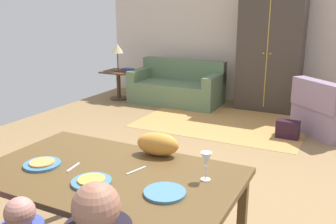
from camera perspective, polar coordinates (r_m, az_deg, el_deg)
ground_plane at (r=4.64m, az=3.84°, el=-7.38°), size 6.49×6.33×0.02m
back_wall at (r=7.36m, az=14.12°, el=11.71°), size 6.49×0.10×2.70m
dining_table at (r=2.55m, az=-9.03°, el=-10.50°), size 1.71×1.02×0.76m
plate_near_man at (r=2.72m, az=-18.75°, el=-7.62°), size 0.25×0.25×0.02m
pizza_near_man at (r=2.71m, az=-18.78°, el=-7.33°), size 0.17×0.17×0.01m
plate_near_child at (r=2.39m, az=-11.66°, el=-10.45°), size 0.25×0.25×0.02m
pizza_near_child at (r=2.38m, az=-11.68°, el=-10.12°), size 0.17×0.17×0.01m
plate_near_woman at (r=2.21m, az=-0.49°, el=-12.28°), size 0.25×0.25×0.02m
wine_glass at (r=2.34m, az=5.87°, el=-7.41°), size 0.07×0.07×0.19m
fork at (r=2.63m, az=-14.33°, el=-8.21°), size 0.04×0.15×0.01m
knife at (r=2.51m, az=-4.87°, el=-8.91°), size 0.06×0.17×0.01m
cat at (r=2.73m, az=-1.58°, el=-4.94°), size 0.34×0.20×0.17m
area_rug at (r=6.13m, az=8.33°, el=-1.56°), size 2.60×1.80×0.01m
couch at (r=7.26m, az=1.41°, el=3.78°), size 1.74×0.86×0.82m
armchair at (r=5.92m, az=23.68°, el=-0.19°), size 1.21×1.21×0.82m
armoire at (r=6.94m, az=15.46°, el=8.91°), size 1.10×0.59×2.10m
side_table at (r=7.62m, az=-7.62°, el=4.78°), size 0.56×0.56×0.58m
table_lamp at (r=7.52m, az=-7.79°, el=9.50°), size 0.26×0.26×0.54m
book_lower at (r=7.50m, az=-6.67°, el=6.32°), size 0.22×0.16×0.03m
book_upper at (r=7.50m, az=-6.23°, el=6.55°), size 0.22×0.16×0.03m
handbag at (r=5.58m, az=17.90°, el=-2.57°), size 0.32×0.16×0.26m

